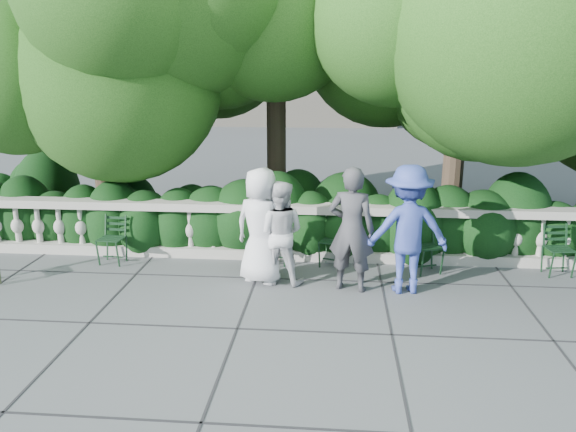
# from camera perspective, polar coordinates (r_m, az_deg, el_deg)

# --- Properties ---
(ground) EXTENTS (90.00, 90.00, 0.00)m
(ground) POSITION_cam_1_polar(r_m,az_deg,el_deg) (8.34, -0.59, -8.46)
(ground) COLOR #484B4F
(ground) RESTS_ON ground
(balustrade) EXTENTS (12.00, 0.44, 1.00)m
(balustrade) POSITION_cam_1_polar(r_m,az_deg,el_deg) (9.85, 0.40, -1.67)
(balustrade) COLOR #9E998E
(balustrade) RESTS_ON ground
(shrub_hedge) EXTENTS (15.00, 2.60, 1.70)m
(shrub_hedge) POSITION_cam_1_polar(r_m,az_deg,el_deg) (11.14, 0.88, -2.28)
(shrub_hedge) COLOR black
(shrub_hedge) RESTS_ON ground
(tree_canopy) EXTENTS (15.04, 6.52, 6.78)m
(tree_canopy) POSITION_cam_1_polar(r_m,az_deg,el_deg) (10.81, 4.87, 18.41)
(tree_canopy) COLOR #3F3023
(tree_canopy) RESTS_ON ground
(chair_a) EXTENTS (0.48, 0.52, 0.84)m
(chair_a) POSITION_cam_1_polar(r_m,az_deg,el_deg) (10.12, -17.67, -4.86)
(chair_a) COLOR black
(chair_a) RESTS_ON ground
(chair_b) EXTENTS (0.46, 0.50, 0.84)m
(chair_b) POSITION_cam_1_polar(r_m,az_deg,el_deg) (9.52, -3.14, -5.39)
(chair_b) COLOR black
(chair_b) RESTS_ON ground
(chair_c) EXTENTS (0.58, 0.60, 0.84)m
(chair_c) POSITION_cam_1_polar(r_m,az_deg,el_deg) (9.53, 4.24, -5.39)
(chair_c) COLOR black
(chair_c) RESTS_ON ground
(chair_d) EXTENTS (0.47, 0.51, 0.84)m
(chair_d) POSITION_cam_1_polar(r_m,az_deg,el_deg) (9.61, -1.45, -5.18)
(chair_d) COLOR black
(chair_d) RESTS_ON ground
(chair_e) EXTENTS (0.58, 0.60, 0.84)m
(chair_e) POSITION_cam_1_polar(r_m,az_deg,el_deg) (9.50, 14.26, -5.90)
(chair_e) COLOR black
(chair_e) RESTS_ON ground
(chair_f) EXTENTS (0.49, 0.52, 0.84)m
(chair_f) POSITION_cam_1_polar(r_m,az_deg,el_deg) (10.13, 25.91, -5.69)
(chair_f) COLOR black
(chair_f) RESTS_ON ground
(person_businessman) EXTENTS (1.04, 0.86, 1.83)m
(person_businessman) POSITION_cam_1_polar(r_m,az_deg,el_deg) (8.72, -2.74, -1.01)
(person_businessman) COLOR silver
(person_businessman) RESTS_ON ground
(person_woman_grey) EXTENTS (0.78, 0.60, 1.91)m
(person_woman_grey) POSITION_cam_1_polar(r_m,az_deg,el_deg) (8.43, 6.46, -1.36)
(person_woman_grey) COLOR #3A393E
(person_woman_grey) RESTS_ON ground
(person_casual_man) EXTENTS (0.89, 0.74, 1.63)m
(person_casual_man) POSITION_cam_1_polar(r_m,az_deg,el_deg) (8.71, -0.84, -1.69)
(person_casual_man) COLOR silver
(person_casual_man) RESTS_ON ground
(person_older_blue) EXTENTS (1.34, 0.88, 1.94)m
(person_older_blue) POSITION_cam_1_polar(r_m,az_deg,el_deg) (8.50, 12.04, -1.36)
(person_older_blue) COLOR #33449B
(person_older_blue) RESTS_ON ground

